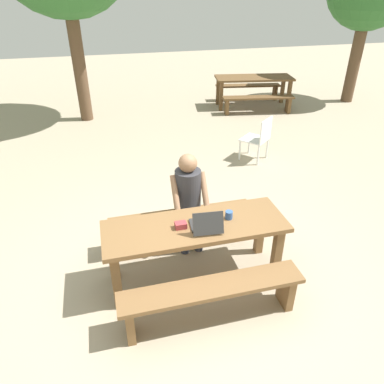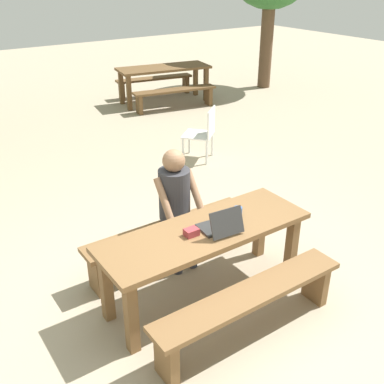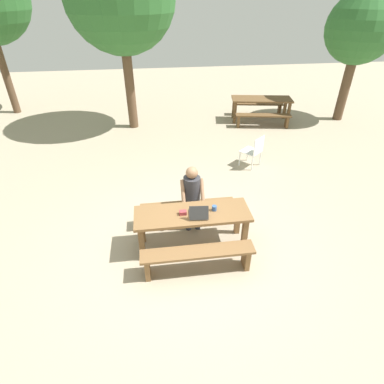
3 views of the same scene
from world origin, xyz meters
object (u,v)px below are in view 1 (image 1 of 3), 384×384
at_px(laptop, 206,224).
at_px(coffee_mug, 229,215).
at_px(small_pouch, 181,225).
at_px(picnic_table_front, 195,234).
at_px(plastic_chair, 259,138).
at_px(picnic_table_mid, 254,81).
at_px(person_seated, 189,195).

distance_m(laptop, coffee_mug, 0.31).
xyz_separation_m(laptop, small_pouch, (-0.25, 0.08, -0.03)).
xyz_separation_m(picnic_table_front, laptop, (0.09, -0.10, 0.18)).
relative_size(small_pouch, plastic_chair, 0.14).
height_order(laptop, picnic_table_mid, laptop).
xyz_separation_m(person_seated, plastic_chair, (1.86, 2.14, -0.29)).
xyz_separation_m(laptop, coffee_mug, (0.29, 0.12, -0.01)).
xyz_separation_m(person_seated, picnic_table_mid, (3.09, 5.31, -0.07)).
distance_m(picnic_table_front, picnic_table_mid, 6.70).
relative_size(laptop, plastic_chair, 0.42).
distance_m(small_pouch, picnic_table_mid, 6.79).
bearing_deg(plastic_chair, coffee_mug, 19.59).
xyz_separation_m(coffee_mug, picnic_table_mid, (2.79, 5.88, -0.11)).
bearing_deg(coffee_mug, small_pouch, -176.38).
relative_size(coffee_mug, picnic_table_mid, 0.04).
height_order(picnic_table_front, plastic_chair, plastic_chair).
bearing_deg(picnic_table_front, small_pouch, -174.53).
distance_m(person_seated, plastic_chair, 2.85).
xyz_separation_m(coffee_mug, person_seated, (-0.30, 0.57, -0.04)).
relative_size(coffee_mug, person_seated, 0.07).
xyz_separation_m(small_pouch, picnic_table_mid, (3.33, 5.92, -0.10)).
xyz_separation_m(picnic_table_front, plastic_chair, (1.94, 2.72, -0.17)).
relative_size(picnic_table_front, person_seated, 1.56).
xyz_separation_m(small_pouch, coffee_mug, (0.54, 0.03, 0.01)).
xyz_separation_m(laptop, person_seated, (-0.01, 0.69, -0.05)).
bearing_deg(small_pouch, laptop, -18.49).
distance_m(coffee_mug, person_seated, 0.64).
distance_m(plastic_chair, picnic_table_mid, 3.42).
bearing_deg(person_seated, coffee_mug, -62.12).
distance_m(laptop, person_seated, 0.69).
xyz_separation_m(small_pouch, person_seated, (0.24, 0.60, -0.02)).
bearing_deg(picnic_table_mid, plastic_chair, -101.51).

